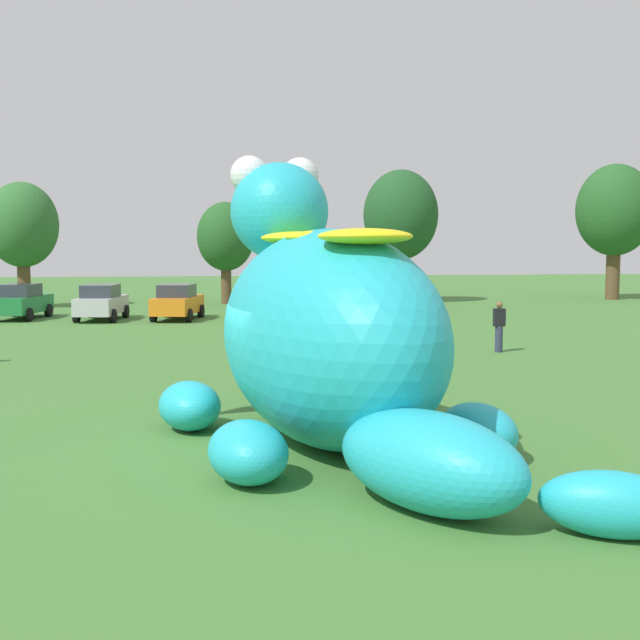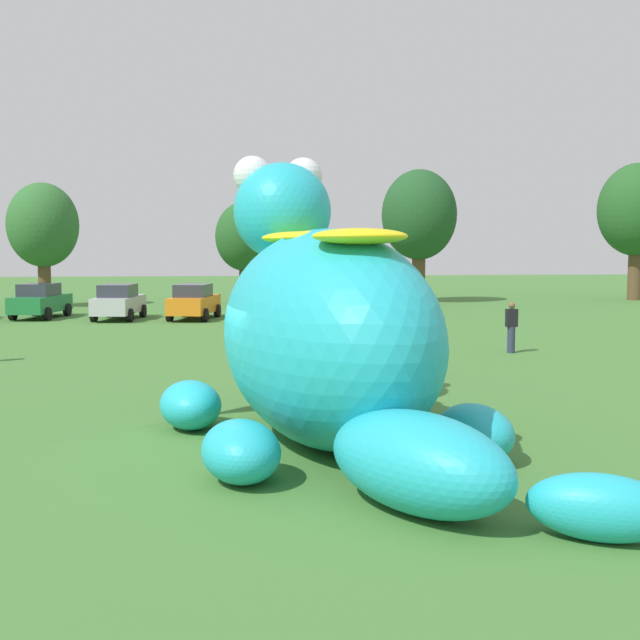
# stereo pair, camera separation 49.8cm
# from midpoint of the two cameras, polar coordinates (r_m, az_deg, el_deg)

# --- Properties ---
(ground_plane) EXTENTS (160.00, 160.00, 0.00)m
(ground_plane) POSITION_cam_midpoint_polar(r_m,az_deg,el_deg) (15.00, -5.25, -8.61)
(ground_plane) COLOR #427533
(giant_inflatable_creature) EXTENTS (7.06, 10.18, 5.50)m
(giant_inflatable_creature) POSITION_cam_midpoint_polar(r_m,az_deg,el_deg) (14.54, -0.37, -0.98)
(giant_inflatable_creature) COLOR #23B2C6
(giant_inflatable_creature) RESTS_ON ground
(car_green) EXTENTS (2.45, 4.33, 1.72)m
(car_green) POSITION_cam_midpoint_polar(r_m,az_deg,el_deg) (42.03, -20.70, 1.23)
(car_green) COLOR #1E7238
(car_green) RESTS_ON ground
(car_silver) EXTENTS (2.33, 4.28, 1.72)m
(car_silver) POSITION_cam_midpoint_polar(r_m,az_deg,el_deg) (40.18, -15.55, 1.21)
(car_silver) COLOR #B7BABF
(car_silver) RESTS_ON ground
(car_orange) EXTENTS (2.56, 4.36, 1.72)m
(car_orange) POSITION_cam_midpoint_polar(r_m,az_deg,el_deg) (39.63, -10.40, 1.26)
(car_orange) COLOR orange
(car_orange) RESTS_ON ground
(car_yellow) EXTENTS (2.38, 4.30, 1.72)m
(car_yellow) POSITION_cam_midpoint_polar(r_m,az_deg,el_deg) (41.15, -4.94, 1.48)
(car_yellow) COLOR yellow
(car_yellow) RESTS_ON ground
(car_blue) EXTENTS (2.39, 4.31, 1.72)m
(car_blue) POSITION_cam_midpoint_polar(r_m,az_deg,el_deg) (41.17, 0.51, 1.50)
(car_blue) COLOR #2347B7
(car_blue) RESTS_ON ground
(tree_left) EXTENTS (4.06, 4.06, 7.20)m
(tree_left) POSITION_cam_midpoint_polar(r_m,az_deg,el_deg) (49.48, -20.59, 6.27)
(tree_left) COLOR brown
(tree_left) RESTS_ON ground
(tree_mid_left) EXTENTS (3.52, 3.52, 6.24)m
(tree_mid_left) POSITION_cam_midpoint_polar(r_m,az_deg,el_deg) (49.98, -6.97, 5.83)
(tree_mid_left) COLOR brown
(tree_mid_left) RESTS_ON ground
(tree_centre_left) EXTENTS (4.67, 4.67, 8.29)m
(tree_centre_left) POSITION_cam_midpoint_polar(r_m,az_deg,el_deg) (51.00, 5.45, 7.34)
(tree_centre_left) COLOR brown
(tree_centre_left) RESTS_ON ground
(tree_centre) EXTENTS (5.03, 5.03, 8.93)m
(tree_centre) POSITION_cam_midpoint_polar(r_m,az_deg,el_deg) (56.97, 19.90, 7.26)
(tree_centre) COLOR brown
(tree_centre) RESTS_ON ground
(spectator_near_inflatable) EXTENTS (0.38, 0.26, 1.71)m
(spectator_near_inflatable) POSITION_cam_midpoint_polar(r_m,az_deg,el_deg) (22.34, 5.14, -1.78)
(spectator_near_inflatable) COLOR #2D334C
(spectator_near_inflatable) RESTS_ON ground
(spectator_mid_field) EXTENTS (0.38, 0.26, 1.71)m
(spectator_mid_field) POSITION_cam_midpoint_polar(r_m,az_deg,el_deg) (18.87, -3.02, -3.08)
(spectator_mid_field) COLOR black
(spectator_mid_field) RESTS_ON ground
(spectator_by_cars) EXTENTS (0.38, 0.26, 1.71)m
(spectator_by_cars) POSITION_cam_midpoint_polar(r_m,az_deg,el_deg) (27.76, 12.05, -0.49)
(spectator_by_cars) COLOR #2D334C
(spectator_by_cars) RESTS_ON ground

